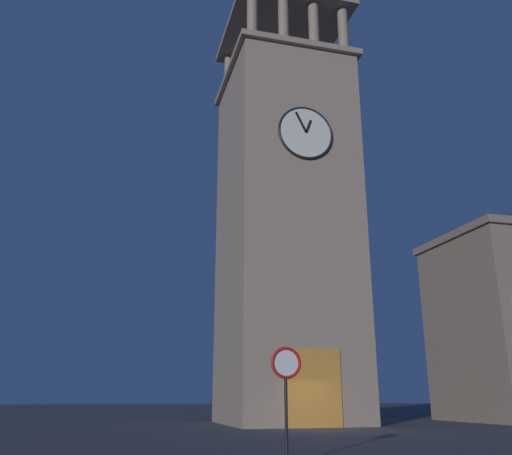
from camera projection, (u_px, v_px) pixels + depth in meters
ground_plane at (321, 430)px, 26.24m from camera, size 200.00×200.00×0.00m
clocktower at (285, 227)px, 35.41m from camera, size 8.18×9.06×30.55m
no_horn_sign at (286, 372)px, 13.31m from camera, size 0.78×0.14×2.74m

